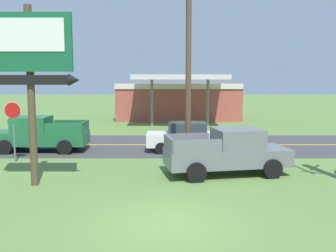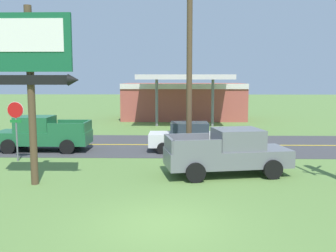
{
  "view_description": "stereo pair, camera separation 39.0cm",
  "coord_description": "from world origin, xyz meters",
  "px_view_note": "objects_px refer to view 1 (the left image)",
  "views": [
    {
      "loc": [
        0.05,
        -10.48,
        4.07
      ],
      "look_at": [
        0.0,
        8.0,
        1.8
      ],
      "focal_mm": 41.36,
      "sensor_mm": 36.0,
      "label": 1
    },
    {
      "loc": [
        0.44,
        -10.47,
        4.07
      ],
      "look_at": [
        0.0,
        8.0,
        1.8
      ],
      "focal_mm": 41.36,
      "sensor_mm": 36.0,
      "label": 2
    }
  ],
  "objects_px": {
    "pickup_green_on_road": "(40,134)",
    "car_white_near_lane": "(186,137)",
    "stop_sign": "(14,121)",
    "pickup_grey_parked_on_lawn": "(230,152)",
    "motel_sign": "(32,61)",
    "utility_pole": "(190,57)",
    "gas_station": "(179,100)"
  },
  "relations": [
    {
      "from": "stop_sign",
      "to": "gas_station",
      "type": "height_order",
      "value": "gas_station"
    },
    {
      "from": "pickup_green_on_road",
      "to": "utility_pole",
      "type": "bearing_deg",
      "value": -23.28
    },
    {
      "from": "motel_sign",
      "to": "car_white_near_lane",
      "type": "xyz_separation_m",
      "value": [
        6.01,
        7.12,
        -3.88
      ]
    },
    {
      "from": "stop_sign",
      "to": "car_white_near_lane",
      "type": "distance_m",
      "value": 9.02
    },
    {
      "from": "utility_pole",
      "to": "gas_station",
      "type": "xyz_separation_m",
      "value": [
        0.08,
        20.88,
        -3.13
      ]
    },
    {
      "from": "motel_sign",
      "to": "car_white_near_lane",
      "type": "bearing_deg",
      "value": 49.83
    },
    {
      "from": "motel_sign",
      "to": "utility_pole",
      "type": "bearing_deg",
      "value": 31.01
    },
    {
      "from": "car_white_near_lane",
      "to": "stop_sign",
      "type": "bearing_deg",
      "value": -161.53
    },
    {
      "from": "stop_sign",
      "to": "pickup_grey_parked_on_lawn",
      "type": "bearing_deg",
      "value": -13.75
    },
    {
      "from": "motel_sign",
      "to": "gas_station",
      "type": "relative_size",
      "value": 0.56
    },
    {
      "from": "stop_sign",
      "to": "car_white_near_lane",
      "type": "bearing_deg",
      "value": 18.47
    },
    {
      "from": "pickup_green_on_road",
      "to": "car_white_near_lane",
      "type": "relative_size",
      "value": 1.24
    },
    {
      "from": "motel_sign",
      "to": "utility_pole",
      "type": "xyz_separation_m",
      "value": [
        6.0,
        3.6,
        0.36
      ]
    },
    {
      "from": "pickup_grey_parked_on_lawn",
      "to": "pickup_green_on_road",
      "type": "xyz_separation_m",
      "value": [
        -9.81,
        5.3,
        0.0
      ]
    },
    {
      "from": "gas_station",
      "to": "motel_sign",
      "type": "bearing_deg",
      "value": -103.94
    },
    {
      "from": "utility_pole",
      "to": "gas_station",
      "type": "bearing_deg",
      "value": 89.78
    },
    {
      "from": "utility_pole",
      "to": "car_white_near_lane",
      "type": "relative_size",
      "value": 2.28
    },
    {
      "from": "motel_sign",
      "to": "pickup_green_on_road",
      "type": "distance_m",
      "value": 8.34
    },
    {
      "from": "utility_pole",
      "to": "pickup_green_on_road",
      "type": "height_order",
      "value": "utility_pole"
    },
    {
      "from": "pickup_green_on_road",
      "to": "car_white_near_lane",
      "type": "xyz_separation_m",
      "value": [
        8.2,
        0.0,
        -0.13
      ]
    },
    {
      "from": "stop_sign",
      "to": "utility_pole",
      "type": "relative_size",
      "value": 0.31
    },
    {
      "from": "motel_sign",
      "to": "car_white_near_lane",
      "type": "height_order",
      "value": "motel_sign"
    },
    {
      "from": "gas_station",
      "to": "car_white_near_lane",
      "type": "bearing_deg",
      "value": -90.21
    },
    {
      "from": "pickup_grey_parked_on_lawn",
      "to": "pickup_green_on_road",
      "type": "relative_size",
      "value": 1.05
    },
    {
      "from": "motel_sign",
      "to": "pickup_green_on_road",
      "type": "relative_size",
      "value": 1.3
    },
    {
      "from": "pickup_grey_parked_on_lawn",
      "to": "utility_pole",
      "type": "bearing_deg",
      "value": 132.48
    },
    {
      "from": "motel_sign",
      "to": "gas_station",
      "type": "xyz_separation_m",
      "value": [
        6.08,
        24.48,
        -2.76
      ]
    },
    {
      "from": "motel_sign",
      "to": "stop_sign",
      "type": "height_order",
      "value": "motel_sign"
    },
    {
      "from": "motel_sign",
      "to": "utility_pole",
      "type": "height_order",
      "value": "utility_pole"
    },
    {
      "from": "car_white_near_lane",
      "to": "pickup_grey_parked_on_lawn",
      "type": "bearing_deg",
      "value": -73.06
    },
    {
      "from": "utility_pole",
      "to": "car_white_near_lane",
      "type": "bearing_deg",
      "value": 89.71
    },
    {
      "from": "stop_sign",
      "to": "utility_pole",
      "type": "bearing_deg",
      "value": -4.64
    }
  ]
}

